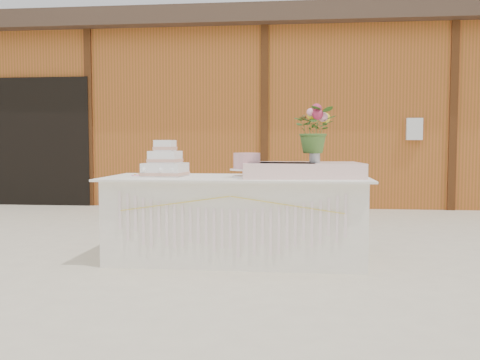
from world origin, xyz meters
name	(u,v)px	position (x,y,z in m)	size (l,w,h in m)	color
ground	(236,260)	(0.00, 0.00, 0.00)	(80.00, 80.00, 0.00)	beige
barn	(270,113)	(-0.01, 5.99, 1.68)	(12.60, 4.60, 3.30)	#AA5123
cake_table	(236,218)	(0.00, 0.00, 0.39)	(2.40, 1.00, 0.77)	white
wedding_cake	(165,164)	(-0.67, 0.02, 0.88)	(0.40, 0.40, 0.34)	white
pink_cake_stand	(247,164)	(0.10, -0.09, 0.89)	(0.31, 0.31, 0.22)	white
satin_runner	(301,170)	(0.59, -0.02, 0.84)	(1.06, 0.61, 0.13)	beige
flower_vase	(315,155)	(0.71, 0.01, 0.97)	(0.10, 0.10, 0.13)	silver
bouquet	(315,125)	(0.71, 0.01, 1.24)	(0.37, 0.32, 0.42)	#456F2C
loose_flowers	(139,174)	(-0.96, 0.13, 0.78)	(0.14, 0.34, 0.02)	#FE9BBE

